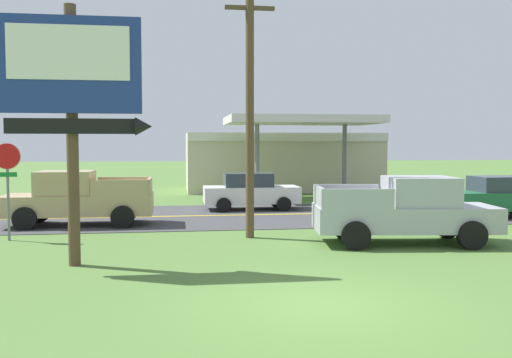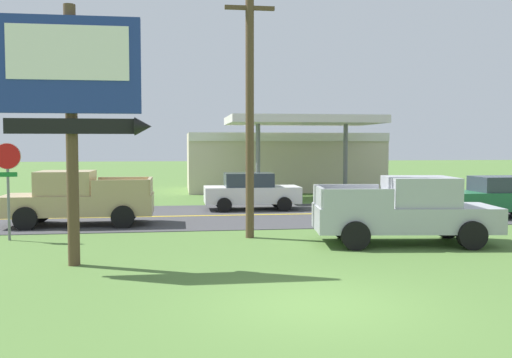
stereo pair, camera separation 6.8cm
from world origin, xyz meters
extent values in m
plane|color=#4C7033|center=(0.00, 0.00, 0.00)|extent=(180.00, 180.00, 0.00)
cube|color=#3D3D3F|center=(0.00, 13.00, 0.01)|extent=(140.00, 8.00, 0.02)
cube|color=gold|center=(0.00, 13.00, 0.02)|extent=(126.00, 0.20, 0.01)
cylinder|color=brown|center=(-4.96, 4.07, 3.09)|extent=(0.28, 0.28, 6.17)
cube|color=navy|center=(-4.96, 3.89, 4.75)|extent=(3.28, 0.16, 2.25)
cube|color=white|center=(-4.96, 3.80, 5.02)|extent=(2.76, 0.03, 1.26)
cube|color=black|center=(-4.96, 3.89, 3.33)|extent=(2.95, 0.12, 0.36)
cone|color=black|center=(-3.28, 3.89, 3.33)|extent=(0.40, 0.44, 0.44)
cylinder|color=slate|center=(-7.54, 8.01, 1.10)|extent=(0.08, 0.08, 2.20)
cylinder|color=red|center=(-7.54, 7.98, 2.55)|extent=(0.76, 0.03, 0.76)
cylinder|color=white|center=(-7.54, 8.00, 2.55)|extent=(0.80, 0.01, 0.80)
cube|color=#19722D|center=(-7.54, 7.98, 2.00)|extent=(0.56, 0.03, 0.14)
cylinder|color=brown|center=(-0.26, 7.51, 4.18)|extent=(0.26, 0.26, 8.35)
cube|color=brown|center=(-0.26, 7.51, 7.05)|extent=(1.53, 0.12, 0.12)
cube|color=beige|center=(4.15, 25.92, 1.80)|extent=(12.00, 6.00, 3.60)
cube|color=silver|center=(4.15, 22.87, 3.35)|extent=(12.00, 0.12, 0.50)
cube|color=silver|center=(4.15, 19.92, 4.20)|extent=(8.00, 5.00, 0.40)
cylinder|color=slate|center=(1.75, 19.92, 2.10)|extent=(0.24, 0.24, 4.20)
cylinder|color=slate|center=(6.55, 19.92, 2.10)|extent=(0.24, 0.24, 4.20)
cube|color=#A8AAAF|center=(4.07, 5.82, 0.76)|extent=(5.40, 2.58, 0.72)
cube|color=#A8AAAF|center=(4.52, 5.77, 1.54)|extent=(2.11, 2.02, 0.84)
cube|color=#28333D|center=(5.40, 5.66, 1.54)|extent=(0.30, 1.66, 0.71)
cube|color=#A8AAAF|center=(2.67, 6.92, 1.40)|extent=(1.95, 0.36, 0.56)
cube|color=#A8AAAF|center=(2.45, 5.10, 1.40)|extent=(1.95, 0.36, 0.56)
cube|color=#A8AAAF|center=(1.59, 6.13, 1.40)|extent=(0.35, 1.88, 0.56)
cylinder|color=black|center=(5.79, 6.60, 0.40)|extent=(0.83, 0.38, 0.80)
cylinder|color=black|center=(5.55, 4.65, 0.40)|extent=(0.83, 0.38, 0.80)
cylinder|color=black|center=(2.59, 6.99, 0.40)|extent=(0.83, 0.38, 0.80)
cylinder|color=black|center=(2.35, 5.05, 0.40)|extent=(0.83, 0.38, 0.80)
cube|color=tan|center=(-5.98, 11.00, 0.76)|extent=(5.20, 1.96, 0.72)
cube|color=tan|center=(-6.43, 11.00, 1.54)|extent=(1.90, 1.80, 0.84)
cube|color=#28333D|center=(-7.32, 11.00, 1.54)|extent=(0.10, 1.66, 0.71)
cube|color=tan|center=(-4.46, 10.08, 1.40)|extent=(1.95, 0.12, 0.56)
cube|color=tan|center=(-4.46, 11.92, 1.40)|extent=(1.95, 0.12, 0.56)
cube|color=tan|center=(-3.48, 11.00, 1.40)|extent=(0.12, 1.88, 0.56)
cylinder|color=black|center=(-7.59, 10.02, 0.40)|extent=(0.80, 0.28, 0.80)
cylinder|color=black|center=(-7.59, 11.98, 0.40)|extent=(0.80, 0.28, 0.80)
cylinder|color=black|center=(-4.37, 10.02, 0.40)|extent=(0.80, 0.28, 0.80)
cylinder|color=black|center=(-4.37, 11.98, 0.40)|extent=(0.80, 0.28, 0.80)
cube|color=silver|center=(0.78, 15.00, 0.68)|extent=(4.20, 1.76, 0.72)
cube|color=#2D3842|center=(0.63, 15.00, 1.34)|extent=(2.10, 1.56, 0.60)
cylinder|color=black|center=(2.08, 15.88, 0.32)|extent=(0.64, 0.24, 0.64)
cylinder|color=black|center=(2.08, 14.12, 0.32)|extent=(0.64, 0.24, 0.64)
cylinder|color=black|center=(-0.52, 15.88, 0.32)|extent=(0.64, 0.24, 0.64)
cylinder|color=black|center=(-0.52, 14.12, 0.32)|extent=(0.64, 0.24, 0.64)
cube|color=#1E6038|center=(10.09, 11.00, 0.68)|extent=(4.20, 1.76, 0.72)
cube|color=#2D3842|center=(10.24, 11.00, 1.34)|extent=(2.10, 1.56, 0.60)
cylinder|color=black|center=(8.79, 10.12, 0.32)|extent=(0.64, 0.24, 0.64)
cylinder|color=black|center=(8.79, 11.88, 0.32)|extent=(0.64, 0.24, 0.64)
camera|label=1|loc=(-2.53, -9.84, 2.90)|focal=39.73mm
camera|label=2|loc=(-2.46, -9.85, 2.90)|focal=39.73mm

